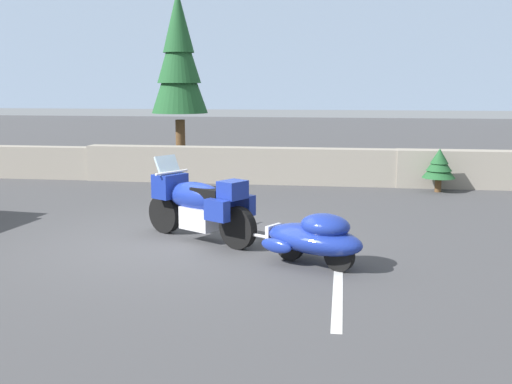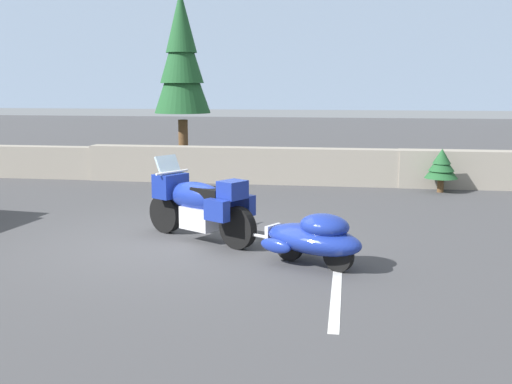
# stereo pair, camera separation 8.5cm
# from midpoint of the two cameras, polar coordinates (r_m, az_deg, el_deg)

# --- Properties ---
(ground_plane) EXTENTS (80.00, 80.00, 0.00)m
(ground_plane) POSITION_cam_midpoint_polar(r_m,az_deg,el_deg) (9.83, -8.15, -4.72)
(ground_plane) COLOR #424244
(stone_guard_wall) EXTENTS (24.00, 0.57, 0.93)m
(stone_guard_wall) POSITION_cam_midpoint_polar(r_m,az_deg,el_deg) (15.55, 1.16, 2.47)
(stone_guard_wall) COLOR gray
(stone_guard_wall) RESTS_ON ground
(distant_ridgeline) EXTENTS (240.00, 80.00, 16.00)m
(distant_ridgeline) POSITION_cam_midpoint_polar(r_m,az_deg,el_deg) (105.48, 6.87, 12.85)
(distant_ridgeline) COLOR #7F93AD
(distant_ridgeline) RESTS_ON ground
(touring_motorcycle) EXTENTS (2.05, 1.44, 1.33)m
(touring_motorcycle) POSITION_cam_midpoint_polar(r_m,az_deg,el_deg) (9.79, -5.66, -1.00)
(touring_motorcycle) COLOR black
(touring_motorcycle) RESTS_ON ground
(car_shaped_trailer) EXTENTS (2.07, 1.45, 0.76)m
(car_shaped_trailer) POSITION_cam_midpoint_polar(r_m,az_deg,el_deg) (8.44, 5.25, -4.24)
(car_shaped_trailer) COLOR black
(car_shaped_trailer) RESTS_ON ground
(pine_tree_tall) EXTENTS (1.63, 1.63, 5.21)m
(pine_tree_tall) POSITION_cam_midpoint_polar(r_m,az_deg,el_deg) (18.00, -7.42, 12.35)
(pine_tree_tall) COLOR brown
(pine_tree_tall) RESTS_ON ground
(pine_sapling_near) EXTENTS (0.77, 0.77, 1.03)m
(pine_sapling_near) POSITION_cam_midpoint_polar(r_m,az_deg,el_deg) (14.88, 16.70, 2.46)
(pine_sapling_near) COLOR brown
(pine_sapling_near) RESTS_ON ground
(parking_stripe_marker) EXTENTS (0.12, 3.60, 0.01)m
(parking_stripe_marker) POSITION_cam_midpoint_polar(r_m,az_deg,el_deg) (8.01, 7.44, -8.08)
(parking_stripe_marker) COLOR silver
(parking_stripe_marker) RESTS_ON ground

